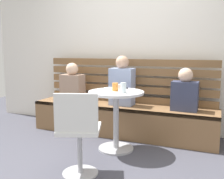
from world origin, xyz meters
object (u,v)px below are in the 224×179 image
object	(u,v)px
person_child_middle	(185,92)
phone_on_table	(123,88)
person_adult	(122,83)
cup_tumbler_orange	(115,87)
cafe_table	(116,109)
white_chair	(78,131)
person_child_left	(72,85)
booth_bench	(121,120)
plate_small	(110,88)
cup_glass_tall	(123,88)
cup_ceramic_white	(120,87)

from	to	relation	value
person_child_middle	phone_on_table	xyz separation A→B (m)	(-0.75, -0.35, 0.06)
person_adult	cup_tumbler_orange	size ratio (longest dim) A/B	7.18
cafe_table	white_chair	xyz separation A→B (m)	(-0.07, -0.81, -0.05)
cafe_table	white_chair	world-z (taller)	white_chair
person_child_left	booth_bench	bearing A→B (deg)	1.81
plate_small	cup_glass_tall	bearing A→B (deg)	-41.21
person_adult	cup_glass_tall	distance (m)	0.74
phone_on_table	cup_tumbler_orange	bearing A→B (deg)	153.41
plate_small	booth_bench	bearing A→B (deg)	90.07
booth_bench	plate_small	size ratio (longest dim) A/B	15.88
cup_ceramic_white	person_child_left	bearing A→B (deg)	155.31
booth_bench	phone_on_table	world-z (taller)	phone_on_table
booth_bench	cup_tumbler_orange	bearing A→B (deg)	-77.13
person_child_middle	cup_glass_tall	distance (m)	0.92
person_child_left	cup_glass_tall	xyz separation A→B (m)	(1.08, -0.64, 0.10)
cafe_table	plate_small	size ratio (longest dim) A/B	4.35
person_child_left	plate_small	bearing A→B (deg)	-26.67
person_child_left	cup_glass_tall	size ratio (longest dim) A/B	5.02
cafe_table	cup_ceramic_white	world-z (taller)	cup_ceramic_white
white_chair	cup_ceramic_white	bearing A→B (deg)	85.29
person_child_left	phone_on_table	bearing A→B (deg)	-18.19
white_chair	cup_tumbler_orange	distance (m)	0.88
plate_small	cup_ceramic_white	bearing A→B (deg)	-13.56
cafe_table	person_child_left	bearing A→B (deg)	149.51
booth_bench	cup_tumbler_orange	xyz separation A→B (m)	(0.13, -0.58, 0.57)
cafe_table	phone_on_table	world-z (taller)	phone_on_table
plate_small	phone_on_table	bearing A→B (deg)	33.34
cup_glass_tall	phone_on_table	distance (m)	0.36
person_adult	phone_on_table	bearing A→B (deg)	-67.89
cafe_table	cup_tumbler_orange	world-z (taller)	cup_tumbler_orange
person_child_left	cup_tumbler_orange	distance (m)	1.09
white_chair	phone_on_table	bearing A→B (deg)	86.67
person_adult	phone_on_table	xyz separation A→B (m)	(0.15, -0.36, -0.02)
cafe_table	person_child_left	world-z (taller)	person_child_left
cup_tumbler_orange	plate_small	size ratio (longest dim) A/B	0.59
cup_glass_tall	plate_small	world-z (taller)	cup_glass_tall
person_adult	cup_ceramic_white	world-z (taller)	person_adult
booth_bench	plate_small	world-z (taller)	plate_small
cup_tumbler_orange	booth_bench	bearing A→B (deg)	102.87
white_chair	plate_small	size ratio (longest dim) A/B	5.00
cafe_table	white_chair	distance (m)	0.81
booth_bench	plate_small	distance (m)	0.68
cup_glass_tall	cup_tumbler_orange	size ratio (longest dim) A/B	1.20
cafe_table	person_child_middle	world-z (taller)	person_child_middle
white_chair	cup_glass_tall	size ratio (longest dim) A/B	7.08
booth_bench	cup_glass_tall	xyz separation A→B (m)	(0.27, -0.67, 0.58)
person_adult	cup_tumbler_orange	bearing A→B (deg)	-77.28
booth_bench	person_adult	distance (m)	0.54
white_chair	phone_on_table	xyz separation A→B (m)	(0.06, 1.06, 0.28)
person_child_middle	person_child_left	bearing A→B (deg)	-178.80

